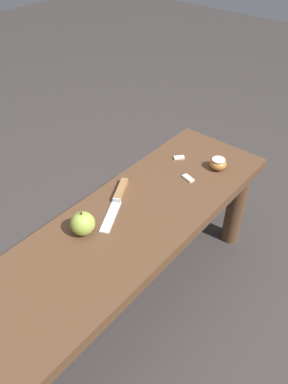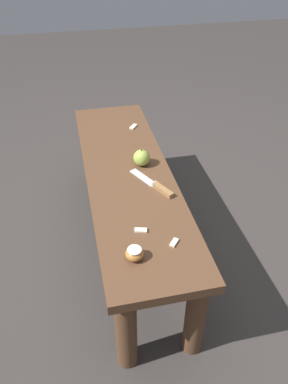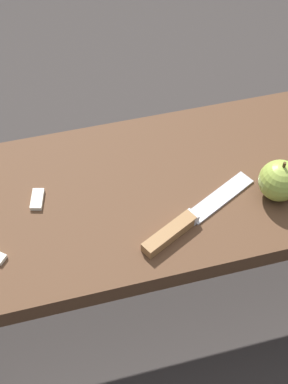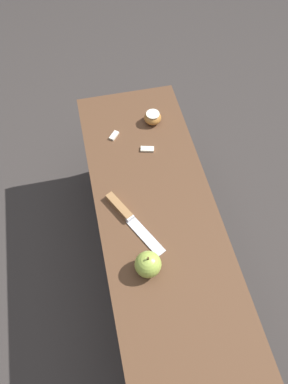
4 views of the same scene
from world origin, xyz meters
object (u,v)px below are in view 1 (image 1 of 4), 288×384
at_px(apple_whole, 83,223).
at_px(wooden_bench, 113,253).
at_px(knife, 118,197).
at_px(apple_cut, 218,164).

bearing_deg(apple_whole, wooden_bench, 124.13).
height_order(wooden_bench, apple_whole, apple_whole).
distance_m(knife, apple_cut, 0.40).
bearing_deg(apple_cut, apple_whole, -14.47).
xyz_separation_m(wooden_bench, knife, (-0.14, -0.10, 0.09)).
bearing_deg(knife, apple_cut, 127.86).
height_order(knife, apple_cut, apple_cut).
xyz_separation_m(knife, apple_whole, (0.18, 0.03, 0.03)).
bearing_deg(apple_cut, knife, -24.79).
distance_m(wooden_bench, knife, 0.19).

